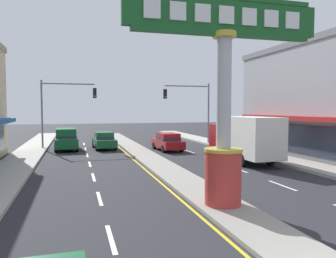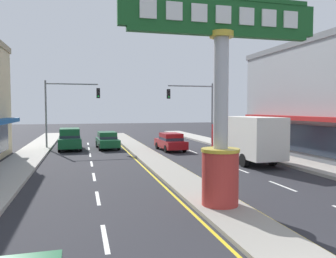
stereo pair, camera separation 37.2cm
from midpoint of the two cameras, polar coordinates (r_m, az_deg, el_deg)
median_strip at (r=23.38m, az=-1.83°, el=-5.34°), size 1.94×52.00×0.14m
sidewalk_left at (r=21.19m, az=-24.61°, el=-6.52°), size 2.46×60.00×0.18m
sidewalk_right at (r=25.03m, az=19.38°, el=-4.91°), size 2.46×60.00×0.18m
lane_markings at (r=22.09m, az=-1.06°, el=-6.03°), size 8.68×52.00×0.01m
district_sign at (r=12.26m, az=9.83°, el=4.02°), size 7.36×1.40×7.51m
traffic_light_left_side at (r=31.82m, az=-16.59°, el=4.39°), size 4.86×0.46×6.20m
traffic_light_right_side at (r=33.70m, az=5.08°, el=4.46°), size 4.86×0.46×6.20m
sedan_near_right_lane at (r=31.15m, az=-9.94°, el=-1.86°), size 1.99×4.38×1.53m
sedan_far_right_lane at (r=29.28m, az=0.81°, el=-2.15°), size 2.02×4.39×1.53m
box_truck_near_left_lane at (r=23.37m, az=13.63°, el=-1.43°), size 2.29×6.92×3.12m
suv_far_left_oncoming at (r=31.10m, az=-16.02°, el=-1.59°), size 2.09×4.66×1.90m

